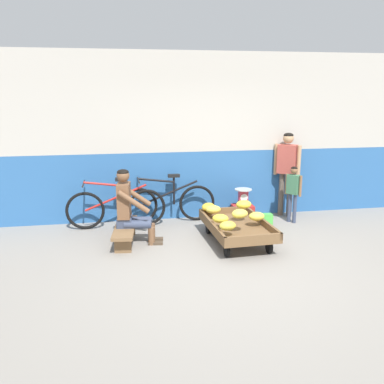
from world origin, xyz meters
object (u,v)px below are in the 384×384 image
at_px(banana_cart, 237,228).
at_px(weighing_scale, 243,197).
at_px(plastic_crate, 243,213).
at_px(bicycle_far_left, 168,203).
at_px(bicycle_near_left, 116,207).
at_px(customer_adult, 287,165).
at_px(low_bench, 125,230).
at_px(customer_child, 293,188).
at_px(vendor_seated, 130,207).
at_px(shopping_bag, 267,221).

bearing_deg(banana_cart, weighing_scale, 68.50).
distance_m(banana_cart, plastic_crate, 1.08).
bearing_deg(bicycle_far_left, weighing_scale, -9.06).
bearing_deg(bicycle_near_left, bicycle_far_left, 9.07).
distance_m(bicycle_near_left, customer_adult, 3.13).
bearing_deg(plastic_crate, bicycle_near_left, 178.38).
height_order(weighing_scale, customer_adult, customer_adult).
bearing_deg(low_bench, customer_child, 10.40).
relative_size(vendor_seated, customer_adult, 0.75).
height_order(banana_cart, customer_child, customer_child).
height_order(customer_child, shopping_bag, customer_child).
bearing_deg(plastic_crate, weighing_scale, -90.00).
bearing_deg(weighing_scale, bicycle_far_left, 170.94).
distance_m(banana_cart, vendor_seated, 1.64).
height_order(banana_cart, bicycle_near_left, bicycle_near_left).
relative_size(banana_cart, bicycle_far_left, 0.89).
relative_size(vendor_seated, weighing_scale, 3.80).
relative_size(bicycle_near_left, customer_adult, 1.09).
bearing_deg(banana_cart, shopping_bag, 41.08).
relative_size(low_bench, bicycle_near_left, 0.68).
bearing_deg(bicycle_far_left, low_bench, -129.89).
xyz_separation_m(banana_cart, shopping_bag, (0.70, 0.61, -0.12)).
xyz_separation_m(weighing_scale, shopping_bag, (0.30, -0.39, -0.33)).
xyz_separation_m(low_bench, vendor_seated, (0.09, -0.01, 0.37)).
relative_size(weighing_scale, customer_child, 0.30).
bearing_deg(low_bench, bicycle_near_left, 99.35).
height_order(vendor_seated, customer_child, vendor_seated).
height_order(banana_cart, plastic_crate, banana_cart).
xyz_separation_m(bicycle_near_left, shopping_bag, (2.50, -0.45, -0.23)).
distance_m(low_bench, shopping_bag, 2.39).
xyz_separation_m(banana_cart, customer_child, (1.23, 0.82, 0.38)).
height_order(plastic_crate, customer_adult, customer_adult).
xyz_separation_m(vendor_seated, bicycle_far_left, (0.68, 0.93, -0.21)).
bearing_deg(vendor_seated, weighing_scale, 20.17).
bearing_deg(shopping_bag, bicycle_far_left, 159.53).
bearing_deg(weighing_scale, banana_cart, -111.50).
height_order(plastic_crate, bicycle_far_left, bicycle_far_left).
distance_m(plastic_crate, weighing_scale, 0.30).
xyz_separation_m(vendor_seated, customer_adult, (2.85, 0.94, 0.38)).
distance_m(vendor_seated, weighing_scale, 2.11).
relative_size(weighing_scale, bicycle_far_left, 0.18).
height_order(vendor_seated, customer_adult, customer_adult).
distance_m(bicycle_far_left, shopping_bag, 1.72).
height_order(low_bench, weighing_scale, weighing_scale).
xyz_separation_m(weighing_scale, bicycle_far_left, (-1.30, 0.21, -0.10)).
height_order(low_bench, bicycle_near_left, bicycle_near_left).
distance_m(low_bench, bicycle_near_left, 0.80).
xyz_separation_m(plastic_crate, customer_adult, (0.87, 0.22, 0.80)).
distance_m(bicycle_near_left, bicycle_far_left, 0.91).
distance_m(vendor_seated, bicycle_far_left, 1.18).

